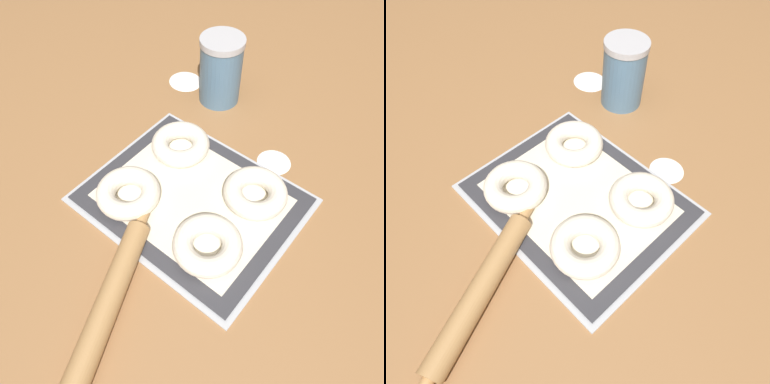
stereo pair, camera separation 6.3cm
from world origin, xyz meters
TOP-DOWN VIEW (x-y plane):
  - ground_plane at (0.00, 0.00)m, footprint 2.80×2.80m
  - baking_tray at (-0.02, 0.02)m, footprint 0.47×0.38m
  - baking_mat at (-0.02, 0.02)m, footprint 0.44×0.35m
  - bagel_front_left at (-0.13, -0.07)m, footprint 0.14×0.14m
  - bagel_front_right at (0.09, -0.06)m, footprint 0.14×0.14m
  - bagel_back_left at (-0.13, 0.12)m, footprint 0.14×0.14m
  - bagel_back_right at (0.09, 0.11)m, footprint 0.14×0.14m
  - flour_canister at (-0.19, 0.35)m, footprint 0.12×0.12m
  - rolling_pin at (0.02, -0.27)m, footprint 0.20×0.40m
  - flour_patch_near at (0.07, 0.24)m, footprint 0.08×0.08m
  - flour_patch_far at (-0.31, 0.35)m, footprint 0.10×0.09m

SIDE VIEW (x-z plane):
  - ground_plane at x=0.00m, z-range 0.00..0.00m
  - flour_patch_near at x=0.07m, z-range 0.00..0.00m
  - flour_patch_far at x=-0.31m, z-range 0.00..0.00m
  - baking_tray at x=-0.02m, z-range 0.00..0.01m
  - baking_mat at x=-0.02m, z-range 0.01..0.01m
  - rolling_pin at x=0.02m, z-range 0.00..0.05m
  - bagel_front_left at x=-0.13m, z-range 0.01..0.05m
  - bagel_front_right at x=0.09m, z-range 0.01..0.05m
  - bagel_back_left at x=-0.13m, z-range 0.01..0.05m
  - bagel_back_right at x=0.09m, z-range 0.01..0.05m
  - flour_canister at x=-0.19m, z-range 0.00..0.19m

